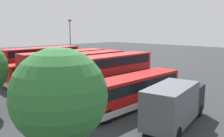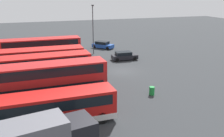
{
  "view_description": "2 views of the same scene",
  "coord_description": "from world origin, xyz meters",
  "px_view_note": "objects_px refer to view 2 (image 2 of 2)",
  "views": [
    {
      "loc": [
        -26.69,
        28.56,
        7.23
      ],
      "look_at": [
        -1.57,
        3.38,
        1.4
      ],
      "focal_mm": 38.79,
      "sensor_mm": 36.0,
      "label": 1
    },
    {
      "loc": [
        -33.02,
        12.81,
        11.16
      ],
      "look_at": [
        -2.25,
        2.37,
        1.31
      ],
      "focal_mm": 40.67,
      "sensor_mm": 36.0,
      "label": 2
    }
  ],
  "objects_px": {
    "bus_double_decker_third": "(41,74)",
    "bus_single_deck_far_end": "(37,48)",
    "car_small_green": "(124,56)",
    "lamp_post_tall": "(93,26)",
    "bus_single_deck_fifth": "(38,64)",
    "bus_double_decker_second": "(47,84)",
    "waste_bin_yellow": "(152,91)",
    "bus_double_decker_sixth": "(42,52)",
    "bus_single_deck_near_end": "(48,109)",
    "car_hatchback_silver": "(103,45)",
    "bus_single_deck_seventh": "(39,52)",
    "bus_double_decker_fourth": "(38,66)"
  },
  "relations": [
    {
      "from": "bus_double_decker_fourth",
      "to": "bus_single_deck_fifth",
      "type": "xyz_separation_m",
      "value": [
        3.77,
        -0.15,
        -0.83
      ]
    },
    {
      "from": "car_small_green",
      "to": "waste_bin_yellow",
      "type": "bearing_deg",
      "value": 170.15
    },
    {
      "from": "bus_single_deck_seventh",
      "to": "bus_single_deck_far_end",
      "type": "height_order",
      "value": "same"
    },
    {
      "from": "bus_double_decker_sixth",
      "to": "lamp_post_tall",
      "type": "bearing_deg",
      "value": -56.66
    },
    {
      "from": "bus_double_decker_third",
      "to": "car_hatchback_silver",
      "type": "xyz_separation_m",
      "value": [
        21.34,
        -13.58,
        -1.75
      ]
    },
    {
      "from": "lamp_post_tall",
      "to": "bus_double_decker_second",
      "type": "bearing_deg",
      "value": 154.04
    },
    {
      "from": "lamp_post_tall",
      "to": "car_small_green",
      "type": "bearing_deg",
      "value": -146.69
    },
    {
      "from": "bus_single_deck_near_end",
      "to": "lamp_post_tall",
      "type": "distance_m",
      "value": 26.93
    },
    {
      "from": "bus_single_deck_far_end",
      "to": "bus_double_decker_second",
      "type": "bearing_deg",
      "value": 179.98
    },
    {
      "from": "bus_double_decker_second",
      "to": "lamp_post_tall",
      "type": "xyz_separation_m",
      "value": [
        20.75,
        -10.11,
        2.72
      ]
    },
    {
      "from": "bus_double_decker_sixth",
      "to": "bus_double_decker_second",
      "type": "bearing_deg",
      "value": 178.2
    },
    {
      "from": "car_hatchback_silver",
      "to": "car_small_green",
      "type": "bearing_deg",
      "value": -175.52
    },
    {
      "from": "bus_double_decker_sixth",
      "to": "bus_double_decker_fourth",
      "type": "bearing_deg",
      "value": 172.65
    },
    {
      "from": "waste_bin_yellow",
      "to": "bus_single_deck_far_end",
      "type": "bearing_deg",
      "value": 27.28
    },
    {
      "from": "car_hatchback_silver",
      "to": "waste_bin_yellow",
      "type": "relative_size",
      "value": 4.68
    },
    {
      "from": "car_small_green",
      "to": "waste_bin_yellow",
      "type": "height_order",
      "value": "car_small_green"
    },
    {
      "from": "bus_single_deck_fifth",
      "to": "waste_bin_yellow",
      "type": "height_order",
      "value": "bus_single_deck_fifth"
    },
    {
      "from": "car_hatchback_silver",
      "to": "waste_bin_yellow",
      "type": "distance_m",
      "value": 25.48
    },
    {
      "from": "bus_double_decker_sixth",
      "to": "bus_single_deck_seventh",
      "type": "relative_size",
      "value": 1.02
    },
    {
      "from": "lamp_post_tall",
      "to": "waste_bin_yellow",
      "type": "relative_size",
      "value": 9.43
    },
    {
      "from": "bus_single_deck_near_end",
      "to": "bus_single_deck_seventh",
      "type": "xyz_separation_m",
      "value": [
        21.9,
        -0.57,
        -0.0
      ]
    },
    {
      "from": "bus_double_decker_sixth",
      "to": "lamp_post_tall",
      "type": "relative_size",
      "value": 1.29
    },
    {
      "from": "bus_single_deck_near_end",
      "to": "bus_single_deck_far_end",
      "type": "xyz_separation_m",
      "value": [
        25.3,
        -0.36,
        -0.0
      ]
    },
    {
      "from": "bus_single_deck_fifth",
      "to": "bus_single_deck_seventh",
      "type": "height_order",
      "value": "same"
    },
    {
      "from": "waste_bin_yellow",
      "to": "bus_double_decker_sixth",
      "type": "bearing_deg",
      "value": 36.21
    },
    {
      "from": "bus_double_decker_sixth",
      "to": "bus_single_deck_far_end",
      "type": "bearing_deg",
      "value": 3.58
    },
    {
      "from": "bus_single_deck_seventh",
      "to": "car_hatchback_silver",
      "type": "relative_size",
      "value": 2.56
    },
    {
      "from": "car_small_green",
      "to": "car_hatchback_silver",
      "type": "bearing_deg",
      "value": 4.48
    },
    {
      "from": "bus_double_decker_second",
      "to": "bus_single_deck_far_end",
      "type": "height_order",
      "value": "bus_double_decker_second"
    },
    {
      "from": "bus_double_decker_second",
      "to": "bus_single_deck_far_end",
      "type": "xyz_separation_m",
      "value": [
        21.5,
        -0.01,
        -0.83
      ]
    },
    {
      "from": "bus_double_decker_third",
      "to": "lamp_post_tall",
      "type": "height_order",
      "value": "lamp_post_tall"
    },
    {
      "from": "bus_single_deck_near_end",
      "to": "lamp_post_tall",
      "type": "bearing_deg",
      "value": -23.08
    },
    {
      "from": "bus_double_decker_fourth",
      "to": "bus_single_deck_fifth",
      "type": "relative_size",
      "value": 0.94
    },
    {
      "from": "bus_single_deck_fifth",
      "to": "waste_bin_yellow",
      "type": "bearing_deg",
      "value": -134.26
    },
    {
      "from": "bus_single_deck_near_end",
      "to": "bus_double_decker_third",
      "type": "relative_size",
      "value": 1.06
    },
    {
      "from": "bus_double_decker_third",
      "to": "bus_single_deck_far_end",
      "type": "relative_size",
      "value": 1.02
    },
    {
      "from": "bus_single_deck_fifth",
      "to": "lamp_post_tall",
      "type": "distance_m",
      "value": 14.78
    },
    {
      "from": "bus_double_decker_fourth",
      "to": "bus_double_decker_third",
      "type": "bearing_deg",
      "value": -178.56
    },
    {
      "from": "bus_single_deck_near_end",
      "to": "bus_double_decker_sixth",
      "type": "relative_size",
      "value": 1.02
    },
    {
      "from": "bus_single_deck_near_end",
      "to": "bus_single_deck_seventh",
      "type": "bearing_deg",
      "value": -1.48
    },
    {
      "from": "bus_single_deck_fifth",
      "to": "bus_double_decker_second",
      "type": "bearing_deg",
      "value": -178.23
    },
    {
      "from": "car_small_green",
      "to": "lamp_post_tall",
      "type": "bearing_deg",
      "value": 33.31
    },
    {
      "from": "bus_double_decker_third",
      "to": "waste_bin_yellow",
      "type": "distance_m",
      "value": 12.55
    },
    {
      "from": "bus_single_deck_near_end",
      "to": "car_small_green",
      "type": "bearing_deg",
      "value": -37.51
    },
    {
      "from": "lamp_post_tall",
      "to": "bus_single_deck_seventh",
      "type": "bearing_deg",
      "value": 105.02
    },
    {
      "from": "bus_double_decker_second",
      "to": "bus_double_decker_sixth",
      "type": "distance_m",
      "value": 14.41
    },
    {
      "from": "bus_double_decker_third",
      "to": "bus_double_decker_sixth",
      "type": "bearing_deg",
      "value": -4.5
    },
    {
      "from": "car_hatchback_silver",
      "to": "bus_double_decker_second",
      "type": "bearing_deg",
      "value": 152.17
    },
    {
      "from": "bus_single_deck_near_end",
      "to": "bus_single_deck_far_end",
      "type": "relative_size",
      "value": 1.08
    },
    {
      "from": "bus_double_decker_third",
      "to": "bus_double_decker_fourth",
      "type": "xyz_separation_m",
      "value": [
        3.52,
        0.09,
        0.0
      ]
    }
  ]
}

